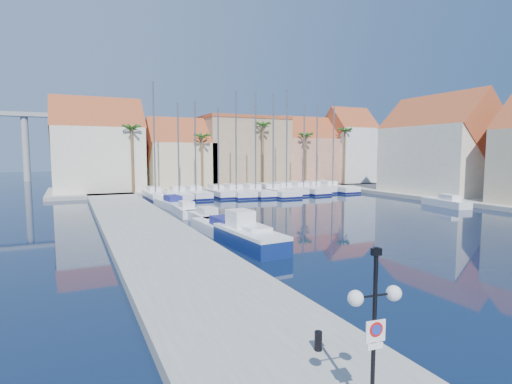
# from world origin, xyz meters

# --- Properties ---
(ground) EXTENTS (260.00, 260.00, 0.00)m
(ground) POSITION_xyz_m (0.00, 0.00, 0.00)
(ground) COLOR black
(ground) RESTS_ON ground
(quay_west) EXTENTS (6.00, 77.00, 0.50)m
(quay_west) POSITION_xyz_m (-9.00, 13.50, 0.25)
(quay_west) COLOR gray
(quay_west) RESTS_ON ground
(shore_north) EXTENTS (54.00, 16.00, 0.50)m
(shore_north) POSITION_xyz_m (10.00, 48.00, 0.25)
(shore_north) COLOR gray
(shore_north) RESTS_ON ground
(shore_east) EXTENTS (12.00, 60.00, 0.50)m
(shore_east) POSITION_xyz_m (32.00, 15.00, 0.25)
(shore_east) COLOR gray
(shore_east) RESTS_ON ground
(lamp_post) EXTENTS (1.22, 0.43, 3.60)m
(lamp_post) POSITION_xyz_m (-8.52, -9.02, 2.87)
(lamp_post) COLOR black
(lamp_post) RESTS_ON quay_west
(bollard) EXTENTS (0.22, 0.22, 0.54)m
(bollard) POSITION_xyz_m (-7.91, -6.17, 0.77)
(bollard) COLOR black
(bollard) RESTS_ON quay_west
(fishing_boat) EXTENTS (2.63, 6.59, 2.26)m
(fishing_boat) POSITION_xyz_m (-3.88, 7.63, 0.75)
(fishing_boat) COLOR navy
(fishing_boat) RESTS_ON ground
(motorboat_west_0) EXTENTS (2.26, 6.63, 1.40)m
(motorboat_west_0) POSITION_xyz_m (-3.57, 8.03, 0.51)
(motorboat_west_0) COLOR white
(motorboat_west_0) RESTS_ON ground
(motorboat_west_1) EXTENTS (2.70, 7.50, 1.40)m
(motorboat_west_1) POSITION_xyz_m (-3.94, 12.02, 0.51)
(motorboat_west_1) COLOR white
(motorboat_west_1) RESTS_ON ground
(motorboat_west_2) EXTENTS (1.97, 5.56, 1.40)m
(motorboat_west_2) POSITION_xyz_m (-3.55, 17.35, 0.51)
(motorboat_west_2) COLOR white
(motorboat_west_2) RESTS_ON ground
(motorboat_west_3) EXTENTS (1.91, 5.33, 1.40)m
(motorboat_west_3) POSITION_xyz_m (-3.98, 22.16, 0.51)
(motorboat_west_3) COLOR white
(motorboat_west_3) RESTS_ON ground
(motorboat_west_4) EXTENTS (2.64, 6.48, 1.40)m
(motorboat_west_4) POSITION_xyz_m (-3.97, 28.12, 0.51)
(motorboat_west_4) COLOR white
(motorboat_west_4) RESTS_ON ground
(motorboat_west_5) EXTENTS (1.82, 5.15, 1.40)m
(motorboat_west_5) POSITION_xyz_m (-3.22, 32.92, 0.51)
(motorboat_west_5) COLOR white
(motorboat_west_5) RESTS_ON ground
(motorboat_west_6) EXTENTS (2.56, 6.53, 1.40)m
(motorboat_west_6) POSITION_xyz_m (-3.77, 38.36, 0.51)
(motorboat_west_6) COLOR white
(motorboat_west_6) RESTS_ON ground
(motorboat_east_1) EXTENTS (2.60, 5.93, 1.40)m
(motorboat_east_1) POSITION_xyz_m (23.99, 15.87, 0.51)
(motorboat_east_1) COLOR white
(motorboat_east_1) RESTS_ON ground
(sailboat_0) EXTENTS (2.20, 8.08, 14.87)m
(sailboat_0) POSITION_xyz_m (-4.02, 37.01, 0.68)
(sailboat_0) COLOR white
(sailboat_0) RESTS_ON ground
(sailboat_1) EXTENTS (3.14, 9.14, 12.33)m
(sailboat_1) POSITION_xyz_m (-1.15, 36.04, 0.60)
(sailboat_1) COLOR white
(sailboat_1) RESTS_ON ground
(sailboat_2) EXTENTS (2.52, 8.95, 12.75)m
(sailboat_2) POSITION_xyz_m (1.21, 36.55, 0.61)
(sailboat_2) COLOR white
(sailboat_2) RESTS_ON ground
(sailboat_3) EXTENTS (2.26, 8.41, 12.07)m
(sailboat_3) POSITION_xyz_m (4.37, 36.46, 0.61)
(sailboat_3) COLOR white
(sailboat_3) RESTS_ON ground
(sailboat_4) EXTENTS (3.34, 10.51, 14.27)m
(sailboat_4) POSITION_xyz_m (6.82, 36.18, 0.60)
(sailboat_4) COLOR white
(sailboat_4) RESTS_ON ground
(sailboat_5) EXTENTS (2.74, 10.23, 14.44)m
(sailboat_5) POSITION_xyz_m (9.50, 35.67, 0.61)
(sailboat_5) COLOR white
(sailboat_5) RESTS_ON ground
(sailboat_6) EXTENTS (3.18, 11.87, 14.01)m
(sailboat_6) POSITION_xyz_m (11.92, 35.17, 0.58)
(sailboat_6) COLOR white
(sailboat_6) RESTS_ON ground
(sailboat_7) EXTENTS (3.27, 10.21, 14.98)m
(sailboat_7) POSITION_xyz_m (14.83, 36.29, 0.62)
(sailboat_7) COLOR white
(sailboat_7) RESTS_ON ground
(sailboat_8) EXTENTS (3.42, 11.13, 12.80)m
(sailboat_8) POSITION_xyz_m (17.55, 36.12, 0.57)
(sailboat_8) COLOR white
(sailboat_8) RESTS_ON ground
(sailboat_9) EXTENTS (2.37, 8.51, 13.20)m
(sailboat_9) POSITION_xyz_m (20.11, 36.39, 0.63)
(sailboat_9) COLOR white
(sailboat_9) RESTS_ON ground
(sailboat_10) EXTENTS (3.19, 10.92, 13.89)m
(sailboat_10) POSITION_xyz_m (22.97, 36.31, 0.59)
(sailboat_10) COLOR white
(sailboat_10) RESTS_ON ground
(building_0) EXTENTS (12.30, 9.00, 13.50)m
(building_0) POSITION_xyz_m (-10.00, 47.00, 6.52)
(building_0) COLOR beige
(building_0) RESTS_ON shore_north
(building_1) EXTENTS (10.30, 8.00, 11.00)m
(building_1) POSITION_xyz_m (2.00, 47.00, 5.30)
(building_1) COLOR beige
(building_1) RESTS_ON shore_north
(building_2) EXTENTS (14.20, 10.20, 11.50)m
(building_2) POSITION_xyz_m (13.00, 48.00, 6.26)
(building_2) COLOR #9B7E5F
(building_2) RESTS_ON shore_north
(building_3) EXTENTS (10.30, 8.00, 12.00)m
(building_3) POSITION_xyz_m (25.00, 47.00, 5.86)
(building_3) COLOR #B3725A
(building_3) RESTS_ON shore_north
(building_4) EXTENTS (8.30, 8.00, 14.00)m
(building_4) POSITION_xyz_m (34.00, 46.00, 6.97)
(building_4) COLOR silver
(building_4) RESTS_ON shore_north
(building_6) EXTENTS (9.00, 14.30, 13.50)m
(building_6) POSITION_xyz_m (32.00, 24.00, 6.52)
(building_6) COLOR beige
(building_6) RESTS_ON shore_east
(palm_0) EXTENTS (2.60, 2.60, 10.15)m
(palm_0) POSITION_xyz_m (-6.00, 42.00, 9.08)
(palm_0) COLOR brown
(palm_0) RESTS_ON shore_north
(palm_1) EXTENTS (2.60, 2.60, 9.15)m
(palm_1) POSITION_xyz_m (4.00, 42.00, 8.14)
(palm_1) COLOR brown
(palm_1) RESTS_ON shore_north
(palm_2) EXTENTS (2.60, 2.60, 11.15)m
(palm_2) POSITION_xyz_m (14.00, 42.00, 10.02)
(palm_2) COLOR brown
(palm_2) RESTS_ON shore_north
(palm_3) EXTENTS (2.60, 2.60, 9.65)m
(palm_3) POSITION_xyz_m (22.00, 42.00, 8.61)
(palm_3) COLOR brown
(palm_3) RESTS_ON shore_north
(palm_4) EXTENTS (2.60, 2.60, 10.65)m
(palm_4) POSITION_xyz_m (30.00, 42.00, 9.55)
(palm_4) COLOR brown
(palm_4) RESTS_ON shore_north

